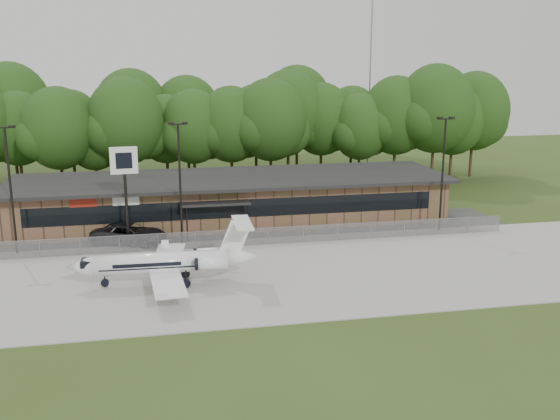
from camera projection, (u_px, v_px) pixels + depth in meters
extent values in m
plane|color=#344819|center=(280.00, 319.00, 37.24)|extent=(160.00, 160.00, 0.00)
cube|color=#9E9B93|center=(258.00, 274.00, 44.85)|extent=(64.00, 18.00, 0.08)
cube|color=#383835|center=(237.00, 232.00, 55.81)|extent=(50.00, 9.00, 0.06)
cube|color=brown|center=(231.00, 200.00, 59.63)|extent=(40.00, 10.00, 4.00)
cube|color=black|center=(238.00, 209.00, 54.78)|extent=(36.00, 0.08, 1.60)
cube|color=black|center=(231.00, 179.00, 58.65)|extent=(41.00, 11.50, 0.30)
cube|color=black|center=(215.00, 203.00, 53.68)|extent=(6.00, 1.60, 0.20)
cube|color=maroon|center=(83.00, 203.00, 52.02)|extent=(2.20, 0.06, 0.70)
cube|color=silver|center=(126.00, 201.00, 52.68)|extent=(2.20, 0.06, 0.70)
cube|color=gray|center=(244.00, 238.00, 51.35)|extent=(46.00, 0.03, 1.50)
cube|color=gray|center=(244.00, 229.00, 51.18)|extent=(46.00, 0.04, 0.04)
cylinder|color=gray|center=(370.00, 79.00, 84.21)|extent=(0.20, 0.20, 25.00)
cylinder|color=black|center=(11.00, 193.00, 48.36)|extent=(0.18, 0.18, 10.00)
cube|color=black|center=(4.00, 128.00, 47.16)|extent=(1.20, 0.12, 0.12)
cube|color=black|center=(12.00, 126.00, 47.25)|extent=(0.45, 0.30, 0.22)
cylinder|color=black|center=(180.00, 186.00, 50.83)|extent=(0.18, 0.18, 10.00)
cube|color=black|center=(178.00, 124.00, 49.64)|extent=(1.20, 0.12, 0.12)
cube|color=black|center=(171.00, 123.00, 49.51)|extent=(0.45, 0.30, 0.22)
cube|color=black|center=(185.00, 123.00, 49.72)|extent=(0.45, 0.30, 0.22)
cylinder|color=black|center=(442.00, 176.00, 55.20)|extent=(0.18, 0.18, 10.00)
cube|color=black|center=(446.00, 119.00, 54.01)|extent=(1.20, 0.12, 0.12)
cube|color=black|center=(440.00, 118.00, 53.89)|extent=(0.45, 0.30, 0.22)
cube|color=black|center=(452.00, 118.00, 54.10)|extent=(0.45, 0.30, 0.22)
cylinder|color=white|center=(161.00, 264.00, 42.42)|extent=(9.07, 1.74, 1.44)
cone|color=white|center=(79.00, 268.00, 41.56)|extent=(1.85, 1.50, 1.44)
cone|color=white|center=(242.00, 258.00, 43.26)|extent=(2.03, 1.51, 1.44)
cube|color=white|center=(168.00, 284.00, 39.73)|extent=(2.16, 5.48, 0.11)
cube|color=white|center=(168.00, 256.00, 45.44)|extent=(2.16, 5.48, 0.11)
cylinder|color=white|center=(210.00, 265.00, 41.82)|extent=(2.01, 0.88, 0.81)
cylinder|color=white|center=(208.00, 255.00, 43.99)|extent=(2.01, 0.88, 0.81)
cube|color=white|center=(235.00, 240.00, 42.88)|extent=(2.22, 0.20, 2.72)
cube|color=white|center=(242.00, 224.00, 42.70)|extent=(1.31, 4.19, 0.09)
cube|color=black|center=(88.00, 264.00, 41.60)|extent=(0.94, 1.11, 0.45)
cube|color=black|center=(186.00, 279.00, 42.96)|extent=(0.79, 2.19, 0.63)
cylinder|color=black|center=(105.00, 284.00, 42.10)|extent=(0.56, 0.56, 0.20)
imported|color=#2B2B2D|center=(130.00, 234.00, 52.07)|extent=(6.87, 4.85, 1.74)
cylinder|color=black|center=(126.00, 200.00, 50.53)|extent=(0.26, 0.26, 7.91)
cube|color=silver|center=(124.00, 160.00, 49.76)|extent=(2.19, 0.48, 2.18)
cube|color=black|center=(124.00, 161.00, 49.64)|extent=(1.28, 0.18, 1.29)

